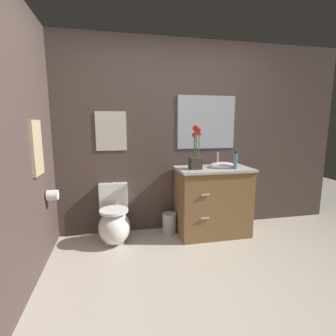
# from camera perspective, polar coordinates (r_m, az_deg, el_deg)

# --- Properties ---
(ground_plane) EXTENTS (9.68, 9.68, 0.00)m
(ground_plane) POSITION_cam_1_polar(r_m,az_deg,el_deg) (2.35, 9.53, -27.61)
(ground_plane) COLOR beige
(wall_back) EXTENTS (4.52, 0.05, 2.50)m
(wall_back) POSITION_cam_1_polar(r_m,az_deg,el_deg) (3.43, 3.58, 6.90)
(wall_back) COLOR #4C3D38
(wall_back) RESTS_ON ground_plane
(wall_left) EXTENTS (0.05, 4.33, 2.50)m
(wall_left) POSITION_cam_1_polar(r_m,az_deg,el_deg) (2.32, -31.09, 4.13)
(wall_left) COLOR #4C3D38
(wall_left) RESTS_ON ground_plane
(toilet) EXTENTS (0.38, 0.59, 0.69)m
(toilet) POSITION_cam_1_polar(r_m,az_deg,el_deg) (3.22, -12.02, -11.89)
(toilet) COLOR white
(toilet) RESTS_ON ground_plane
(vanity_cabinet) EXTENTS (0.94, 0.56, 1.06)m
(vanity_cabinet) POSITION_cam_1_polar(r_m,az_deg,el_deg) (3.36, 10.05, -7.15)
(vanity_cabinet) COLOR brown
(vanity_cabinet) RESTS_ON ground_plane
(flower_vase) EXTENTS (0.14, 0.14, 0.54)m
(flower_vase) POSITION_cam_1_polar(r_m,az_deg,el_deg) (3.11, 6.26, 3.34)
(flower_vase) COLOR #38332D
(flower_vase) RESTS_ON vanity_cabinet
(soap_bottle) EXTENTS (0.05, 0.05, 0.22)m
(soap_bottle) POSITION_cam_1_polar(r_m,az_deg,el_deg) (3.22, 14.96, 1.56)
(soap_bottle) COLOR teal
(soap_bottle) RESTS_ON vanity_cabinet
(trash_bin) EXTENTS (0.18, 0.18, 0.27)m
(trash_bin) POSITION_cam_1_polar(r_m,az_deg,el_deg) (3.41, 0.28, -12.32)
(trash_bin) COLOR #B7B7BC
(trash_bin) RESTS_ON ground_plane
(wall_poster) EXTENTS (0.38, 0.01, 0.49)m
(wall_poster) POSITION_cam_1_polar(r_m,az_deg,el_deg) (3.27, -12.72, 8.11)
(wall_poster) COLOR beige
(wall_mirror) EXTENTS (0.80, 0.01, 0.70)m
(wall_mirror) POSITION_cam_1_polar(r_m,az_deg,el_deg) (3.49, 8.67, 10.14)
(wall_mirror) COLOR #B2BCC6
(hanging_towel) EXTENTS (0.03, 0.28, 0.52)m
(hanging_towel) POSITION_cam_1_polar(r_m,az_deg,el_deg) (2.69, -27.51, 4.04)
(hanging_towel) COLOR tan
(toilet_paper_roll) EXTENTS (0.11, 0.11, 0.11)m
(toilet_paper_roll) POSITION_cam_1_polar(r_m,az_deg,el_deg) (2.97, -24.59, -5.58)
(toilet_paper_roll) COLOR white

